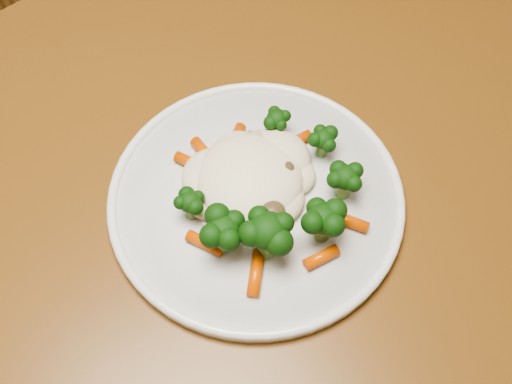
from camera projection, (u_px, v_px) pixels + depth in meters
dining_table at (221, 241)px, 0.75m from camera, size 1.32×1.04×0.75m
plate at (256, 199)px, 0.65m from camera, size 0.30×0.30×0.01m
meal at (262, 190)px, 0.62m from camera, size 0.19×0.19×0.05m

